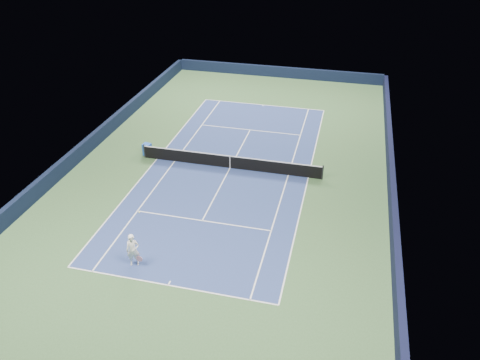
# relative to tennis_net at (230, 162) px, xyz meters

# --- Properties ---
(ground) EXTENTS (40.00, 40.00, 0.00)m
(ground) POSITION_rel_tennis_net_xyz_m (0.00, 0.00, -0.50)
(ground) COLOR #35572F
(ground) RESTS_ON ground
(wall_far) EXTENTS (22.00, 0.35, 1.10)m
(wall_far) POSITION_rel_tennis_net_xyz_m (0.00, 19.82, 0.05)
(wall_far) COLOR black
(wall_far) RESTS_ON ground
(wall_right) EXTENTS (0.35, 40.00, 1.10)m
(wall_right) POSITION_rel_tennis_net_xyz_m (10.82, 0.00, 0.05)
(wall_right) COLOR black
(wall_right) RESTS_ON ground
(wall_left) EXTENTS (0.35, 40.00, 1.10)m
(wall_left) POSITION_rel_tennis_net_xyz_m (-10.82, 0.00, 0.05)
(wall_left) COLOR black
(wall_left) RESTS_ON ground
(court_surface) EXTENTS (10.97, 23.77, 0.01)m
(court_surface) POSITION_rel_tennis_net_xyz_m (0.00, 0.00, -0.50)
(court_surface) COLOR navy
(court_surface) RESTS_ON ground
(baseline_far) EXTENTS (10.97, 0.08, 0.00)m
(baseline_far) POSITION_rel_tennis_net_xyz_m (0.00, 11.88, -0.50)
(baseline_far) COLOR white
(baseline_far) RESTS_ON ground
(baseline_near) EXTENTS (10.97, 0.08, 0.00)m
(baseline_near) POSITION_rel_tennis_net_xyz_m (0.00, -11.88, -0.50)
(baseline_near) COLOR white
(baseline_near) RESTS_ON ground
(sideline_doubles_right) EXTENTS (0.08, 23.77, 0.00)m
(sideline_doubles_right) POSITION_rel_tennis_net_xyz_m (5.49, 0.00, -0.50)
(sideline_doubles_right) COLOR white
(sideline_doubles_right) RESTS_ON ground
(sideline_doubles_left) EXTENTS (0.08, 23.77, 0.00)m
(sideline_doubles_left) POSITION_rel_tennis_net_xyz_m (-5.49, 0.00, -0.50)
(sideline_doubles_left) COLOR white
(sideline_doubles_left) RESTS_ON ground
(sideline_singles_right) EXTENTS (0.08, 23.77, 0.00)m
(sideline_singles_right) POSITION_rel_tennis_net_xyz_m (4.12, 0.00, -0.50)
(sideline_singles_right) COLOR white
(sideline_singles_right) RESTS_ON ground
(sideline_singles_left) EXTENTS (0.08, 23.77, 0.00)m
(sideline_singles_left) POSITION_rel_tennis_net_xyz_m (-4.12, 0.00, -0.50)
(sideline_singles_left) COLOR white
(sideline_singles_left) RESTS_ON ground
(service_line_far) EXTENTS (8.23, 0.08, 0.00)m
(service_line_far) POSITION_rel_tennis_net_xyz_m (0.00, 6.40, -0.50)
(service_line_far) COLOR white
(service_line_far) RESTS_ON ground
(service_line_near) EXTENTS (8.23, 0.08, 0.00)m
(service_line_near) POSITION_rel_tennis_net_xyz_m (0.00, -6.40, -0.50)
(service_line_near) COLOR white
(service_line_near) RESTS_ON ground
(center_service_line) EXTENTS (0.08, 12.80, 0.00)m
(center_service_line) POSITION_rel_tennis_net_xyz_m (0.00, 0.00, -0.50)
(center_service_line) COLOR white
(center_service_line) RESTS_ON ground
(center_mark_far) EXTENTS (0.08, 0.30, 0.00)m
(center_mark_far) POSITION_rel_tennis_net_xyz_m (0.00, 11.73, -0.50)
(center_mark_far) COLOR white
(center_mark_far) RESTS_ON ground
(center_mark_near) EXTENTS (0.08, 0.30, 0.00)m
(center_mark_near) POSITION_rel_tennis_net_xyz_m (0.00, -11.73, -0.50)
(center_mark_near) COLOR white
(center_mark_near) RESTS_ON ground
(tennis_net) EXTENTS (12.90, 0.10, 1.07)m
(tennis_net) POSITION_rel_tennis_net_xyz_m (0.00, 0.00, 0.00)
(tennis_net) COLOR black
(tennis_net) RESTS_ON ground
(sponsor_cube) EXTENTS (0.62, 0.57, 0.89)m
(sponsor_cube) POSITION_rel_tennis_net_xyz_m (-6.40, 0.45, -0.06)
(sponsor_cube) COLOR blue
(sponsor_cube) RESTS_ON ground
(tennis_player) EXTENTS (0.88, 1.36, 2.63)m
(tennis_player) POSITION_rel_tennis_net_xyz_m (-2.23, -10.84, 0.43)
(tennis_player) COLOR white
(tennis_player) RESTS_ON ground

